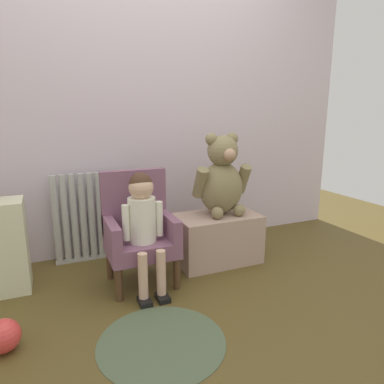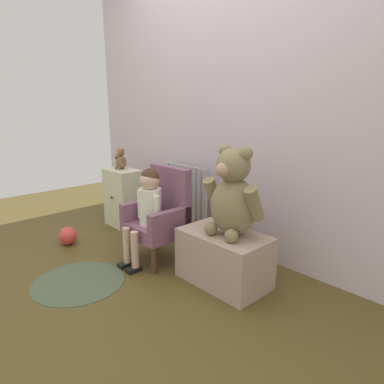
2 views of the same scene
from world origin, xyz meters
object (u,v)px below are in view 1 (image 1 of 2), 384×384
object	(u,v)px
floor_rug	(162,342)
toy_ball	(3,336)
radiator	(92,217)
large_teddy_bear	(222,179)
low_bench	(217,238)
child_figure	(143,215)
child_armchair	(139,230)

from	to	relation	value
floor_rug	toy_ball	distance (m)	0.74
floor_rug	radiator	bearing A→B (deg)	98.09
large_teddy_bear	low_bench	bearing A→B (deg)	-149.38
radiator	low_bench	size ratio (longest dim) A/B	1.09
radiator	large_teddy_bear	xyz separation A→B (m)	(0.89, -0.38, 0.29)
radiator	child_figure	size ratio (longest dim) A/B	0.90
child_figure	large_teddy_bear	bearing A→B (deg)	18.34
toy_ball	radiator	bearing A→B (deg)	59.92
large_teddy_bear	toy_ball	size ratio (longest dim) A/B	3.78
child_figure	floor_rug	bearing A→B (deg)	-97.44
child_armchair	child_figure	world-z (taller)	child_figure
radiator	toy_ball	size ratio (longest dim) A/B	4.23
low_bench	floor_rug	xyz separation A→B (m)	(-0.68, -0.74, -0.18)
floor_rug	low_bench	bearing A→B (deg)	47.53
large_teddy_bear	toy_ball	world-z (taller)	large_teddy_bear
low_bench	large_teddy_bear	world-z (taller)	large_teddy_bear
radiator	floor_rug	distance (m)	1.21
child_figure	low_bench	bearing A→B (deg)	17.36
radiator	floor_rug	size ratio (longest dim) A/B	1.06
child_figure	floor_rug	world-z (taller)	child_figure
child_figure	large_teddy_bear	distance (m)	0.70
toy_ball	child_figure	bearing A→B (deg)	22.71
low_bench	floor_rug	distance (m)	1.02
toy_ball	large_teddy_bear	bearing A→B (deg)	20.73
low_bench	large_teddy_bear	bearing A→B (deg)	30.62
child_figure	radiator	bearing A→B (deg)	111.55
floor_rug	child_figure	bearing A→B (deg)	82.56
low_bench	toy_ball	bearing A→B (deg)	-159.61
large_teddy_bear	toy_ball	distance (m)	1.61
low_bench	child_armchair	bearing A→B (deg)	-172.84
child_armchair	child_figure	size ratio (longest dim) A/B	0.98
radiator	large_teddy_bear	distance (m)	1.01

